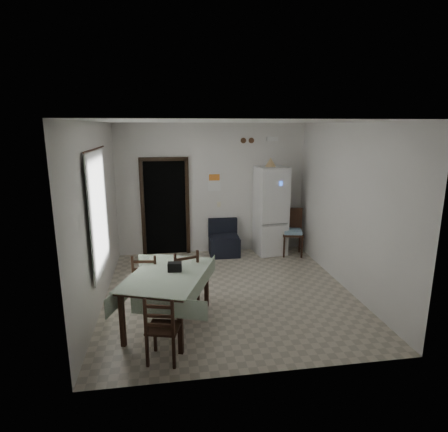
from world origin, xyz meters
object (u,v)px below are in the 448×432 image
(dining_table, at_px, (169,299))
(dining_chair_far_left, at_px, (147,280))
(fridge, at_px, (271,211))
(dining_chair_near_head, at_px, (163,327))
(corner_chair, at_px, (293,233))
(navy_seat, at_px, (224,238))
(dining_chair_far_right, at_px, (183,278))

(dining_table, relative_size, dining_chair_far_left, 1.64)
(fridge, relative_size, dining_table, 1.29)
(dining_table, bearing_deg, dining_chair_near_head, -74.04)
(corner_chair, distance_m, dining_chair_near_head, 4.51)
(dining_table, bearing_deg, navy_seat, 86.90)
(dining_chair_far_left, bearing_deg, dining_chair_far_right, 177.70)
(corner_chair, relative_size, dining_chair_far_right, 1.06)
(navy_seat, bearing_deg, dining_chair_far_right, -112.31)
(fridge, distance_m, dining_chair_far_right, 3.20)
(fridge, bearing_deg, navy_seat, 172.73)
(dining_chair_far_right, xyz_separation_m, dining_chair_near_head, (-0.30, -1.36, -0.05))
(dining_chair_far_right, bearing_deg, dining_table, 47.11)
(fridge, bearing_deg, dining_chair_far_right, -138.57)
(fridge, distance_m, navy_seat, 1.21)
(corner_chair, xyz_separation_m, dining_chair_far_right, (-2.54, -2.14, -0.03))
(fridge, xyz_separation_m, dining_chair_far_right, (-2.08, -2.37, -0.49))
(navy_seat, height_order, dining_chair_near_head, dining_chair_near_head)
(fridge, distance_m, corner_chair, 0.69)
(dining_chair_far_left, relative_size, dining_chair_far_right, 0.94)
(dining_table, height_order, dining_chair_far_right, dining_chair_far_right)
(fridge, relative_size, navy_seat, 2.48)
(fridge, bearing_deg, corner_chair, -34.22)
(dining_chair_far_left, xyz_separation_m, dining_chair_far_right, (0.57, -0.09, 0.03))
(dining_chair_far_left, bearing_deg, dining_table, 126.05)
(dining_chair_near_head, bearing_deg, dining_table, -79.54)
(corner_chair, bearing_deg, navy_seat, -175.99)
(dining_table, xyz_separation_m, dining_chair_far_right, (0.23, 0.50, 0.10))
(navy_seat, height_order, dining_table, same)
(corner_chair, xyz_separation_m, dining_chair_near_head, (-2.84, -3.50, -0.08))
(dining_chair_far_left, xyz_separation_m, dining_chair_near_head, (0.26, -1.45, -0.02))
(fridge, relative_size, dining_chair_far_right, 2.00)
(dining_chair_far_left, height_order, dining_chair_near_head, dining_chair_far_left)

